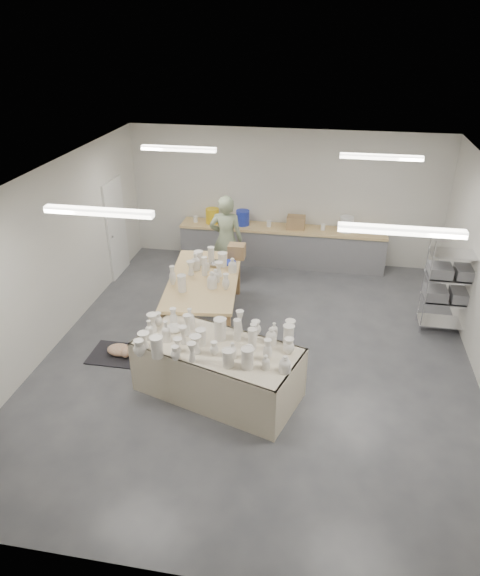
% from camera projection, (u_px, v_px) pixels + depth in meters
% --- Properties ---
extents(room, '(8.00, 8.02, 3.00)m').
position_uv_depth(room, '(254.00, 239.00, 7.82)').
color(room, '#424449').
rests_on(room, ground).
extents(back_counter, '(4.60, 0.60, 1.24)m').
position_uv_depth(back_counter, '(281.00, 244.00, 11.67)').
color(back_counter, tan).
rests_on(back_counter, ground).
extents(wire_shelf, '(0.88, 0.48, 1.80)m').
position_uv_depth(wire_shelf, '(451.00, 284.00, 8.98)').
color(wire_shelf, silver).
rests_on(wire_shelf, ground).
extents(drying_table, '(2.61, 1.84, 1.21)m').
position_uv_depth(drying_table, '(218.00, 367.00, 7.59)').
color(drying_table, olive).
rests_on(drying_table, ground).
extents(work_table, '(1.48, 2.56, 1.28)m').
position_uv_depth(work_table, '(207.00, 275.00, 9.29)').
color(work_table, tan).
rests_on(work_table, ground).
extents(rug, '(1.00, 0.70, 0.02)m').
position_uv_depth(rug, '(120.00, 355.00, 8.66)').
color(rug, black).
rests_on(rug, ground).
extents(cat, '(0.46, 0.35, 0.18)m').
position_uv_depth(cat, '(120.00, 350.00, 8.60)').
color(cat, white).
rests_on(cat, rug).
extents(potter, '(0.71, 0.48, 1.92)m').
position_uv_depth(potter, '(226.00, 240.00, 10.66)').
color(potter, gray).
rests_on(potter, ground).
extents(red_stool, '(0.47, 0.47, 0.34)m').
position_uv_depth(red_stool, '(229.00, 263.00, 11.21)').
color(red_stool, red).
rests_on(red_stool, ground).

